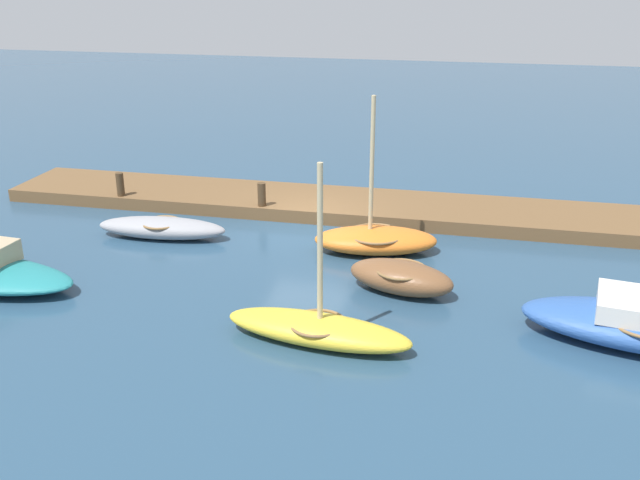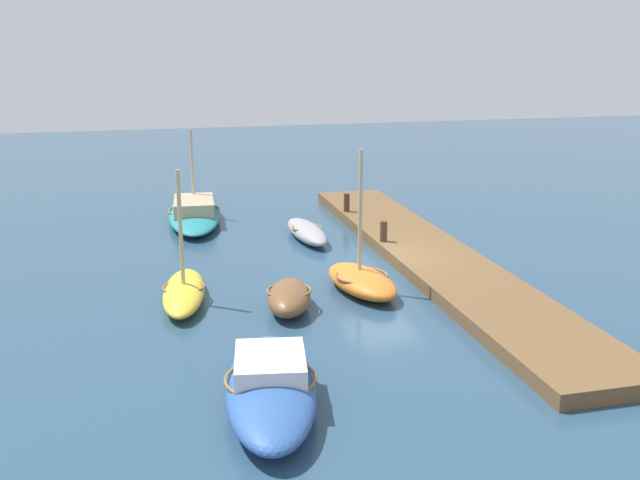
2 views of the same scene
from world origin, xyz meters
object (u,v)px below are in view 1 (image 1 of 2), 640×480
Objects in this scene: dinghy_brown at (401,277)px; mooring_post_mid_west at (120,184)px; rowboat_yellow at (318,328)px; mooring_post_west at (262,194)px; rowboat_orange at (376,239)px; rowboat_grey at (162,228)px.

mooring_post_mid_west is (9.87, -4.54, 0.40)m from dinghy_brown.
mooring_post_west is (3.51, -7.44, 0.46)m from rowboat_yellow.
rowboat_orange is 1.53× the size of dinghy_brown.
rowboat_grey is at bearing 44.12° from mooring_post_west.
rowboat_yellow is at bearing 74.88° from rowboat_orange.
dinghy_brown is at bearing 159.38° from rowboat_grey.
rowboat_orange reaches higher than mooring_post_west.
rowboat_yellow is at bearing 135.25° from rowboat_grey.
rowboat_yellow reaches higher than mooring_post_mid_west.
rowboat_orange is 1.12× the size of rowboat_grey.
dinghy_brown is at bearing -109.62° from rowboat_yellow.
rowboat_orange reaches higher than rowboat_yellow.
mooring_post_mid_west reaches higher than rowboat_grey.
rowboat_orange is 6.38m from rowboat_grey.
dinghy_brown is at bearing 155.27° from mooring_post_mid_west.
mooring_post_mid_west is at bearing -34.48° from rowboat_yellow.
rowboat_yellow is 0.97× the size of rowboat_orange.
mooring_post_west is at bearing -139.78° from rowboat_grey.
rowboat_grey is 3.38m from mooring_post_west.
rowboat_orange is at bearing 152.64° from mooring_post_west.
mooring_post_mid_west is (4.90, 0.00, 0.01)m from mooring_post_west.
mooring_post_west is at bearing -28.29° from dinghy_brown.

